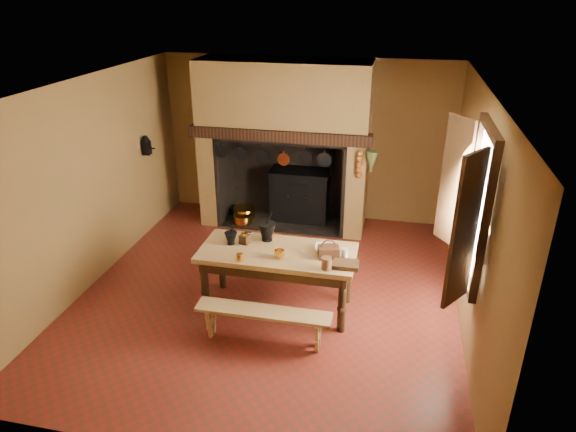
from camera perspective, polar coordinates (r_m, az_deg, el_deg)
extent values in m
plane|color=maroon|center=(7.14, -2.09, -8.49)|extent=(5.50, 5.50, 0.00)
plane|color=silver|center=(6.09, -2.50, 14.20)|extent=(5.50, 5.50, 0.00)
cube|color=brown|center=(9.03, 2.09, 8.48)|extent=(5.00, 0.02, 2.80)
cube|color=brown|center=(7.48, -21.20, 3.36)|extent=(0.02, 5.50, 2.80)
cube|color=brown|center=(6.38, 20.03, 0.00)|extent=(0.02, 5.50, 2.80)
cube|color=brown|center=(4.21, -11.77, -12.23)|extent=(5.00, 0.02, 2.80)
cube|color=brown|center=(9.01, -8.28, 8.21)|extent=(0.30, 0.90, 2.80)
cube|color=brown|center=(8.49, 7.91, 7.22)|extent=(0.30, 0.90, 2.80)
cube|color=brown|center=(8.47, -0.44, 13.00)|extent=(2.20, 0.90, 1.20)
cube|color=black|center=(8.21, -1.05, 8.96)|extent=(2.95, 0.22, 0.18)
cube|color=black|center=(9.24, 0.16, 4.97)|extent=(2.20, 0.06, 1.60)
cube|color=black|center=(9.16, -0.40, -0.56)|extent=(2.20, 0.90, 0.02)
cube|color=black|center=(9.07, 1.35, 2.21)|extent=(1.00, 0.50, 0.90)
cube|color=black|center=(8.89, 1.35, 4.97)|extent=(1.04, 0.54, 0.04)
cube|color=black|center=(8.80, 1.03, 2.19)|extent=(0.35, 0.02, 0.45)
cylinder|color=black|center=(8.72, 4.97, 6.79)|extent=(0.10, 0.10, 0.70)
cylinder|color=gold|center=(8.81, 0.04, 2.22)|extent=(0.03, 0.03, 0.03)
cylinder|color=gold|center=(8.75, 1.97, 2.06)|extent=(0.03, 0.03, 0.03)
cylinder|color=gold|center=(9.30, -4.91, 0.36)|extent=(0.40, 0.40, 0.20)
cylinder|color=gold|center=(9.07, -5.06, -0.35)|extent=(0.34, 0.34, 0.18)
cube|color=black|center=(9.45, -5.89, 0.60)|extent=(0.18, 0.18, 0.16)
cone|color=#4D5829|center=(8.00, 9.22, 5.90)|extent=(0.20, 0.20, 0.35)
cube|color=white|center=(5.90, 20.66, 1.10)|extent=(0.02, 1.00, 1.60)
cube|color=#311E0F|center=(5.64, 21.62, 8.98)|extent=(0.08, 1.16, 0.08)
cube|color=#311E0F|center=(6.26, 19.26, -5.95)|extent=(0.08, 1.16, 0.08)
cube|color=#311E0F|center=(5.25, 19.05, -1.55)|extent=(0.29, 0.39, 1.60)
cube|color=#311E0F|center=(6.50, 17.97, 3.60)|extent=(0.29, 0.39, 1.60)
cube|color=black|center=(8.69, -15.44, 7.31)|extent=(0.12, 0.12, 0.22)
cone|color=black|center=(8.64, -15.55, 8.25)|extent=(0.16, 0.16, 0.10)
cylinder|color=black|center=(8.65, -14.91, 7.29)|extent=(0.12, 0.02, 0.02)
cube|color=#A9864D|center=(6.42, -1.17, -4.11)|extent=(1.95, 0.87, 0.06)
cube|color=#311E0F|center=(6.48, -1.17, -4.95)|extent=(1.82, 0.74, 0.15)
cylinder|color=#311E0F|center=(6.60, -9.20, -7.83)|extent=(0.10, 0.10, 0.78)
cylinder|color=#311E0F|center=(6.25, 6.02, -9.69)|extent=(0.10, 0.10, 0.78)
cylinder|color=#311E0F|center=(7.12, -7.35, -5.13)|extent=(0.10, 0.10, 0.78)
cylinder|color=#311E0F|center=(6.79, 6.66, -6.67)|extent=(0.10, 0.10, 0.78)
cube|color=#A9864D|center=(6.02, -2.77, -10.59)|extent=(1.59, 0.28, 0.04)
cube|color=#A9864D|center=(7.22, 0.21, -3.70)|extent=(1.77, 0.31, 0.04)
cylinder|color=black|center=(6.65, -2.34, -2.53)|extent=(0.14, 0.14, 0.04)
cone|color=black|center=(6.60, -2.36, -1.61)|extent=(0.24, 0.24, 0.20)
cylinder|color=black|center=(6.52, -2.15, -0.30)|extent=(0.10, 0.05, 0.19)
cylinder|color=black|center=(6.59, -6.33, -3.00)|extent=(0.10, 0.10, 0.03)
cone|color=black|center=(6.56, -6.36, -2.37)|extent=(0.16, 0.16, 0.13)
cylinder|color=black|center=(6.50, -6.25, -1.49)|extent=(0.07, 0.03, 0.13)
cube|color=#311E0F|center=(6.58, -4.82, -2.57)|extent=(0.14, 0.14, 0.11)
cylinder|color=gold|center=(6.55, -4.85, -2.02)|extent=(0.09, 0.09, 0.03)
cylinder|color=black|center=(6.52, -4.46, -1.80)|extent=(0.10, 0.04, 0.03)
cylinder|color=gold|center=(6.19, -5.37, -4.60)|extent=(0.11, 0.11, 0.09)
cylinder|color=gold|center=(6.70, -1.87, -2.14)|extent=(0.09, 0.09, 0.08)
imported|color=beige|center=(6.38, 4.23, -3.68)|extent=(0.32, 0.32, 0.07)
cylinder|color=brown|center=(5.99, 4.30, -5.27)|extent=(0.13, 0.13, 0.15)
cylinder|color=beige|center=(6.21, 6.28, -4.22)|extent=(0.10, 0.10, 0.14)
cube|color=#472415|center=(6.25, 4.52, -3.99)|extent=(0.29, 0.24, 0.14)
torus|color=#472415|center=(6.22, 4.54, -3.42)|extent=(0.20, 0.07, 0.20)
cube|color=#311E0F|center=(6.09, 6.41, -5.37)|extent=(0.31, 0.22, 0.05)
imported|color=gold|center=(6.22, -0.95, -4.23)|extent=(0.16, 0.16, 0.10)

